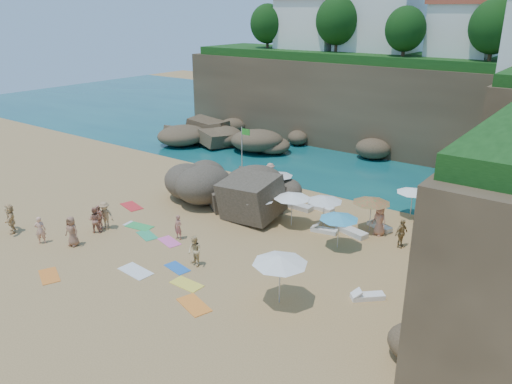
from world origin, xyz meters
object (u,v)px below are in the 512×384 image
Objects in this scene: lounger_0 at (298,206)px; person_stand_2 at (270,175)px; person_stand_6 at (40,230)px; parasol_0 at (292,196)px; parasol_1 at (278,174)px; rock_outcrop at (231,200)px; person_stand_5 at (248,182)px; person_stand_1 at (95,220)px; person_stand_3 at (401,233)px; flag_pole at (243,146)px; parasol_2 at (413,190)px; person_stand_4 at (380,220)px.

lounger_0 is 1.12× the size of person_stand_2.
parasol_0 is at bearing 179.17° from person_stand_6.
parasol_1 is at bearing 134.66° from parasol_0.
parasol_1 is at bearing 40.29° from rock_outcrop.
person_stand_5 is 1.03× the size of person_stand_6.
person_stand_1 is at bearing -116.76° from parasol_1.
person_stand_2 is 1.13× the size of person_stand_6.
person_stand_3 is 1.03× the size of person_stand_6.
flag_pole reaches higher than person_stand_3.
person_stand_6 is at bearing -97.57° from flag_pole.
parasol_2 is 1.24× the size of person_stand_5.
parasol_0 is 1.43× the size of person_stand_1.
person_stand_6 reaches higher than rock_outcrop.
flag_pole is 2.44× the size of person_stand_5.
flag_pole is 7.89m from lounger_0.
person_stand_3 is at bearing 177.56° from person_stand_2.
person_stand_3 is 20.45m from person_stand_6.
person_stand_4 is 1.11× the size of person_stand_5.
parasol_0 reaches higher than person_stand_3.
flag_pole is 2.24× the size of person_stand_2.
person_stand_4 is (10.75, 0.72, 0.93)m from rock_outcrop.
person_stand_4 is at bearing 81.99° from person_stand_3.
parasol_1 reaches higher than person_stand_5.
flag_pole reaches higher than person_stand_6.
parasol_1 is (4.74, -2.19, -0.77)m from flag_pole.
parasol_1 reaches higher than person_stand_6.
person_stand_4 is at bearing 21.50° from parasol_0.
parasol_2 is 10.69m from person_stand_2.
parasol_1 is 1.04× the size of lounger_0.
parasol_0 is 4.72m from parasol_1.
person_stand_2 is 16.54m from person_stand_6.
person_stand_5 is (-10.66, 1.16, -0.09)m from person_stand_4.
person_stand_4 is (8.22, -1.42, -0.92)m from parasol_1.
person_stand_1 is at bearing -161.22° from person_stand_6.
person_stand_4 is at bearing 3.84° from rock_outcrop.
parasol_0 is 1.11× the size of lounger_0.
parasol_2 is (11.28, 4.56, 1.80)m from rock_outcrop.
person_stand_2 is 0.98× the size of person_stand_4.
parasol_0 is at bearing -143.08° from person_stand_4.
parasol_1 is 1.27× the size of person_stand_3.
parasol_2 is 11.54m from person_stand_5.
person_stand_4 is at bearing -97.89° from parasol_2.
lounger_0 is at bearing 96.98° from person_stand_3.
person_stand_4 is (-1.65, 0.81, 0.09)m from person_stand_3.
person_stand_3 is (15.50, 8.94, 0.04)m from person_stand_1.
person_stand_5 is (-0.55, -2.07, -0.08)m from person_stand_2.
rock_outcrop is 4.37× the size of person_stand_3.
person_stand_3 is at bearing -10.61° from person_stand_4.
parasol_0 is at bearing -133.31° from parasol_2.
flag_pole is 1.97× the size of parasol_2.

